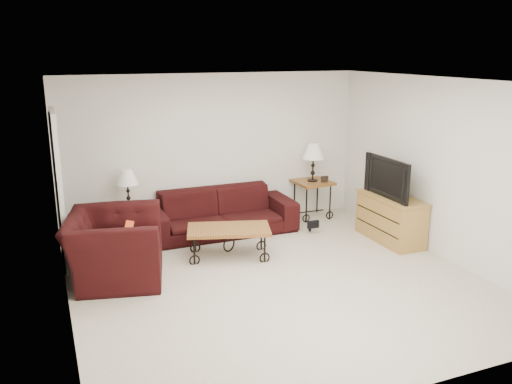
% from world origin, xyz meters
% --- Properties ---
extents(ground, '(5.00, 5.00, 0.00)m').
position_xyz_m(ground, '(0.00, 0.00, 0.00)').
color(ground, beige).
rests_on(ground, ground).
extents(wall_back, '(5.00, 0.02, 2.50)m').
position_xyz_m(wall_back, '(0.00, 2.50, 1.25)').
color(wall_back, silver).
rests_on(wall_back, ground).
extents(wall_front, '(5.00, 0.02, 2.50)m').
position_xyz_m(wall_front, '(0.00, -2.50, 1.25)').
color(wall_front, silver).
rests_on(wall_front, ground).
extents(wall_left, '(0.02, 5.00, 2.50)m').
position_xyz_m(wall_left, '(-2.50, 0.00, 1.25)').
color(wall_left, silver).
rests_on(wall_left, ground).
extents(wall_right, '(0.02, 5.00, 2.50)m').
position_xyz_m(wall_right, '(2.50, 0.00, 1.25)').
color(wall_right, silver).
rests_on(wall_right, ground).
extents(ceiling, '(5.00, 5.00, 0.00)m').
position_xyz_m(ceiling, '(0.00, 0.00, 2.50)').
color(ceiling, white).
rests_on(ceiling, wall_back).
extents(doorway, '(0.08, 0.94, 2.04)m').
position_xyz_m(doorway, '(-2.47, 1.65, 1.02)').
color(doorway, black).
rests_on(doorway, ground).
extents(sofa, '(2.39, 0.93, 0.70)m').
position_xyz_m(sofa, '(-0.08, 2.02, 0.35)').
color(sofa, black).
rests_on(sofa, ground).
extents(side_table_left, '(0.55, 0.55, 0.56)m').
position_xyz_m(side_table_left, '(-1.47, 2.20, 0.28)').
color(side_table_left, '#995D27').
rests_on(side_table_left, ground).
extents(side_table_right, '(0.63, 0.63, 0.66)m').
position_xyz_m(side_table_right, '(1.67, 2.20, 0.33)').
color(side_table_right, '#995D27').
rests_on(side_table_right, ground).
extents(lamp_left, '(0.34, 0.34, 0.56)m').
position_xyz_m(lamp_left, '(-1.47, 2.20, 0.84)').
color(lamp_left, black).
rests_on(lamp_left, side_table_left).
extents(lamp_right, '(0.39, 0.39, 0.66)m').
position_xyz_m(lamp_right, '(1.67, 2.20, 0.99)').
color(lamp_right, black).
rests_on(lamp_right, side_table_right).
extents(photo_frame_left, '(0.11, 0.03, 0.09)m').
position_xyz_m(photo_frame_left, '(-1.62, 2.05, 0.61)').
color(photo_frame_left, black).
rests_on(photo_frame_left, side_table_left).
extents(photo_frame_right, '(0.13, 0.04, 0.11)m').
position_xyz_m(photo_frame_right, '(1.82, 2.05, 0.71)').
color(photo_frame_right, black).
rests_on(photo_frame_right, side_table_right).
extents(coffee_table, '(1.28, 0.93, 0.43)m').
position_xyz_m(coffee_table, '(-0.29, 1.00, 0.22)').
color(coffee_table, '#995D27').
rests_on(coffee_table, ground).
extents(armchair, '(1.41, 1.54, 0.85)m').
position_xyz_m(armchair, '(-1.88, 0.87, 0.43)').
color(armchair, black).
rests_on(armchair, ground).
extents(throw_pillow, '(0.19, 0.40, 0.39)m').
position_xyz_m(throw_pillow, '(-1.73, 0.82, 0.52)').
color(throw_pillow, '#DB431C').
rests_on(throw_pillow, armchair).
extents(tv_stand, '(0.49, 1.17, 0.70)m').
position_xyz_m(tv_stand, '(2.23, 0.71, 0.35)').
color(tv_stand, tan).
rests_on(tv_stand, ground).
extents(television, '(0.14, 1.05, 0.60)m').
position_xyz_m(television, '(2.21, 0.71, 1.00)').
color(television, black).
rests_on(television, tv_stand).
extents(backpack, '(0.36, 0.32, 0.38)m').
position_xyz_m(backpack, '(1.28, 1.52, 0.19)').
color(backpack, black).
rests_on(backpack, ground).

